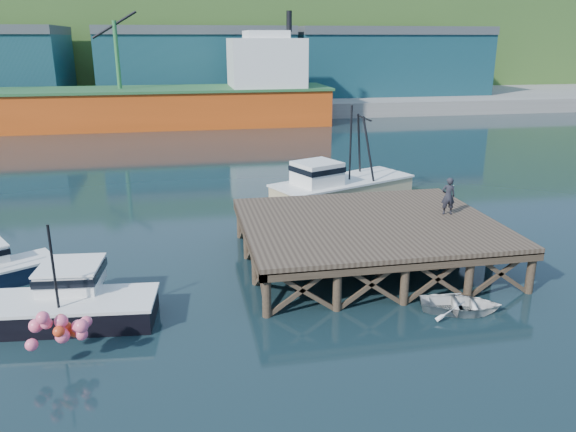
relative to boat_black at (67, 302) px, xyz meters
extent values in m
plane|color=black|center=(7.81, 3.50, -0.78)|extent=(300.00, 300.00, 0.00)
cube|color=brown|center=(13.31, 3.50, 1.22)|extent=(12.00, 10.00, 0.25)
cube|color=#473828|center=(13.31, -1.35, 0.97)|extent=(12.00, 0.30, 0.35)
cylinder|color=#473828|center=(7.61, -1.20, 0.02)|extent=(0.36, 0.36, 2.60)
cylinder|color=#473828|center=(19.01, -1.20, 0.02)|extent=(0.36, 0.36, 2.60)
cylinder|color=#473828|center=(7.61, 8.20, 0.02)|extent=(0.36, 0.36, 2.60)
cylinder|color=#473828|center=(19.01, 8.20, 0.02)|extent=(0.36, 0.36, 2.60)
cube|color=gray|center=(7.81, 73.50, 0.22)|extent=(160.00, 40.00, 2.00)
cube|color=#184350|center=(7.81, 68.50, 5.72)|extent=(28.00, 16.00, 9.00)
cube|color=#184350|center=(37.81, 68.50, 5.72)|extent=(30.00, 16.00, 9.00)
cube|color=#D14B13|center=(-4.19, 51.50, 1.42)|extent=(55.00, 9.50, 4.40)
cube|color=#26592D|center=(-4.19, 51.50, 3.72)|extent=(55.50, 10.00, 0.30)
cube|color=silver|center=(15.81, 51.50, 6.72)|extent=(9.00, 9.00, 6.00)
cube|color=silver|center=(15.81, 51.50, 10.02)|extent=(5.00, 7.00, 1.20)
cylinder|color=black|center=(18.81, 51.50, 11.72)|extent=(0.70, 0.70, 2.50)
cube|color=#2D511E|center=(7.81, 103.50, 10.22)|extent=(220.00, 50.00, 22.00)
cube|color=black|center=(-0.03, -0.28, -0.31)|extent=(6.90, 3.09, 0.93)
cube|color=silver|center=(-0.03, -0.28, 0.17)|extent=(7.03, 3.16, 0.12)
cube|color=silver|center=(0.08, 0.92, 0.61)|extent=(2.42, 2.42, 0.93)
cube|color=black|center=(0.08, 0.92, 0.82)|extent=(2.56, 2.56, 0.31)
cylinder|color=black|center=(-0.10, -0.95, 1.80)|extent=(0.10, 0.10, 3.30)
sphere|color=#FF5D82|center=(-0.25, -3.16, 0.36)|extent=(0.43, 0.43, 0.43)
sphere|color=#FF5D82|center=(0.68, -2.96, 0.56)|extent=(0.43, 0.43, 0.43)
sphere|color=red|center=(0.27, -3.47, 0.77)|extent=(0.43, 0.43, 0.43)
cube|color=#C9B382|center=(14.96, 13.43, 0.00)|extent=(9.99, 6.74, 1.55)
cube|color=silver|center=(14.96, 13.43, 0.82)|extent=(10.21, 6.97, 0.13)
cube|color=silver|center=(12.81, 13.43, 1.55)|extent=(3.32, 3.23, 1.55)
cube|color=black|center=(12.81, 13.43, 1.89)|extent=(3.44, 3.35, 0.34)
cylinder|color=black|center=(15.39, 13.43, 3.10)|extent=(0.12, 0.12, 5.16)
imported|color=silver|center=(15.27, -2.30, -0.44)|extent=(3.75, 3.17, 0.66)
imported|color=black|center=(17.46, 3.74, 2.28)|extent=(0.75, 0.56, 1.87)
camera|label=1|loc=(4.65, -20.87, 9.68)|focal=35.00mm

